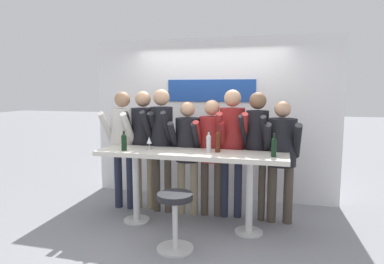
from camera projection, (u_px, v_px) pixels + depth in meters
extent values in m
plane|color=gray|center=(190.00, 226.00, 4.60)|extent=(40.00, 40.00, 0.00)
cube|color=white|center=(211.00, 119.00, 5.73)|extent=(4.11, 0.10, 2.66)
cube|color=#1E479E|center=(211.00, 91.00, 5.61)|extent=(1.47, 0.02, 0.36)
cube|color=silver|center=(190.00, 154.00, 4.47)|extent=(2.51, 0.60, 0.06)
cylinder|color=silver|center=(136.00, 186.00, 4.73)|extent=(0.09, 0.09, 0.96)
cylinder|color=silver|center=(137.00, 220.00, 4.79)|extent=(0.36, 0.36, 0.02)
cylinder|color=silver|center=(249.00, 195.00, 4.33)|extent=(0.09, 0.09, 0.96)
cylinder|color=silver|center=(249.00, 232.00, 4.40)|extent=(0.36, 0.36, 0.02)
cylinder|color=silver|center=(175.00, 248.00, 3.94)|extent=(0.43, 0.43, 0.02)
cylinder|color=silver|center=(175.00, 222.00, 3.90)|extent=(0.06, 0.06, 0.60)
cylinder|color=black|center=(175.00, 197.00, 3.86)|extent=(0.41, 0.41, 0.07)
cylinder|color=#23283D|center=(118.00, 180.00, 5.30)|extent=(0.12, 0.12, 0.86)
cylinder|color=#23283D|center=(131.00, 181.00, 5.25)|extent=(0.12, 0.12, 0.86)
cylinder|color=beige|center=(123.00, 131.00, 5.18)|extent=(0.39, 0.39, 0.68)
sphere|color=#9E7556|center=(122.00, 99.00, 5.12)|extent=(0.23, 0.23, 0.23)
cylinder|color=beige|center=(107.00, 129.00, 5.06)|extent=(0.10, 0.41, 0.53)
cylinder|color=beige|center=(129.00, 129.00, 4.96)|extent=(0.10, 0.41, 0.53)
cylinder|color=gray|center=(138.00, 181.00, 5.27)|extent=(0.12, 0.12, 0.87)
cylinder|color=gray|center=(151.00, 181.00, 5.25)|extent=(0.12, 0.12, 0.87)
cylinder|color=black|center=(144.00, 131.00, 5.16)|extent=(0.44, 0.44, 0.68)
sphere|color=tan|center=(143.00, 99.00, 5.10)|extent=(0.23, 0.23, 0.23)
cylinder|color=black|center=(129.00, 129.00, 5.01)|extent=(0.16, 0.42, 0.53)
cylinder|color=black|center=(153.00, 129.00, 4.97)|extent=(0.16, 0.42, 0.53)
cylinder|color=#473D33|center=(157.00, 183.00, 5.13)|extent=(0.10, 0.10, 0.88)
cylinder|color=#473D33|center=(168.00, 183.00, 5.08)|extent=(0.10, 0.10, 0.88)
cylinder|color=black|center=(162.00, 131.00, 5.00)|extent=(0.33, 0.33, 0.70)
sphere|color=tan|center=(161.00, 97.00, 4.94)|extent=(0.24, 0.24, 0.24)
cylinder|color=black|center=(147.00, 128.00, 4.88)|extent=(0.09, 0.41, 0.53)
cylinder|color=black|center=(167.00, 129.00, 4.79)|extent=(0.09, 0.41, 0.53)
cylinder|color=gray|center=(181.00, 187.00, 5.04)|extent=(0.11, 0.11, 0.79)
cylinder|color=gray|center=(194.00, 188.00, 5.00)|extent=(0.11, 0.11, 0.79)
cylinder|color=black|center=(188.00, 140.00, 4.93)|extent=(0.36, 0.36, 0.63)
sphere|color=tan|center=(188.00, 109.00, 4.87)|extent=(0.22, 0.22, 0.22)
cylinder|color=black|center=(174.00, 138.00, 4.82)|extent=(0.09, 0.38, 0.49)
cylinder|color=black|center=(196.00, 138.00, 4.74)|extent=(0.09, 0.38, 0.49)
cylinder|color=#473D33|center=(205.00, 188.00, 4.98)|extent=(0.11, 0.11, 0.81)
cylinder|color=#473D33|center=(218.00, 189.00, 4.94)|extent=(0.11, 0.11, 0.81)
cylinder|color=maroon|center=(212.00, 139.00, 4.87)|extent=(0.38, 0.38, 0.64)
sphere|color=tan|center=(212.00, 108.00, 4.81)|extent=(0.22, 0.22, 0.22)
cylinder|color=maroon|center=(198.00, 137.00, 4.74)|extent=(0.11, 0.39, 0.49)
cylinder|color=maroon|center=(222.00, 138.00, 4.67)|extent=(0.11, 0.39, 0.49)
cylinder|color=#23283D|center=(225.00, 187.00, 4.91)|extent=(0.11, 0.11, 0.88)
cylinder|color=#23283D|center=(238.00, 187.00, 4.89)|extent=(0.11, 0.11, 0.88)
cylinder|color=maroon|center=(232.00, 133.00, 4.80)|extent=(0.39, 0.39, 0.69)
sphere|color=tan|center=(233.00, 98.00, 4.74)|extent=(0.24, 0.24, 0.24)
cylinder|color=maroon|center=(220.00, 130.00, 4.65)|extent=(0.14, 0.41, 0.53)
cylinder|color=maroon|center=(244.00, 131.00, 4.61)|extent=(0.14, 0.41, 0.53)
cylinder|color=#473D33|center=(250.00, 189.00, 4.84)|extent=(0.10, 0.10, 0.86)
cylinder|color=#473D33|center=(262.00, 190.00, 4.77)|extent=(0.10, 0.10, 0.86)
cylinder|color=black|center=(257.00, 135.00, 4.71)|extent=(0.35, 0.35, 0.68)
sphere|color=brown|center=(258.00, 101.00, 4.65)|extent=(0.23, 0.23, 0.23)
cylinder|color=black|center=(244.00, 133.00, 4.60)|extent=(0.13, 0.40, 0.52)
cylinder|color=black|center=(265.00, 134.00, 4.49)|extent=(0.13, 0.40, 0.52)
cylinder|color=#473D33|center=(272.00, 193.00, 4.72)|extent=(0.13, 0.13, 0.80)
cylinder|color=#473D33|center=(288.00, 195.00, 4.67)|extent=(0.13, 0.13, 0.80)
cylinder|color=black|center=(282.00, 142.00, 4.60)|extent=(0.41, 0.41, 0.64)
sphere|color=tan|center=(283.00, 109.00, 4.54)|extent=(0.22, 0.22, 0.22)
cylinder|color=black|center=(267.00, 140.00, 4.49)|extent=(0.11, 0.39, 0.50)
cylinder|color=black|center=(297.00, 141.00, 4.40)|extent=(0.11, 0.39, 0.50)
cylinder|color=#4C1E0F|center=(218.00, 143.00, 4.43)|extent=(0.07, 0.07, 0.23)
sphere|color=#4C1E0F|center=(218.00, 135.00, 4.41)|extent=(0.07, 0.07, 0.07)
cylinder|color=#4C1E0F|center=(218.00, 132.00, 4.41)|extent=(0.03, 0.03, 0.08)
cylinder|color=black|center=(218.00, 128.00, 4.40)|extent=(0.03, 0.03, 0.02)
cylinder|color=black|center=(274.00, 149.00, 4.12)|extent=(0.06, 0.06, 0.20)
sphere|color=black|center=(274.00, 141.00, 4.11)|extent=(0.06, 0.06, 0.06)
cylinder|color=black|center=(274.00, 138.00, 4.11)|extent=(0.02, 0.02, 0.07)
cylinder|color=black|center=(274.00, 134.00, 4.10)|extent=(0.03, 0.03, 0.01)
cylinder|color=#B7BCC1|center=(209.00, 145.00, 4.44)|extent=(0.06, 0.06, 0.20)
sphere|color=#B7BCC1|center=(209.00, 137.00, 4.42)|extent=(0.06, 0.06, 0.06)
cylinder|color=#B7BCC1|center=(209.00, 134.00, 4.42)|extent=(0.02, 0.02, 0.07)
cylinder|color=black|center=(209.00, 131.00, 4.41)|extent=(0.03, 0.03, 0.01)
cylinder|color=black|center=(124.00, 144.00, 4.56)|extent=(0.07, 0.07, 0.18)
sphere|color=black|center=(124.00, 137.00, 4.54)|extent=(0.07, 0.07, 0.07)
cylinder|color=black|center=(124.00, 134.00, 4.54)|extent=(0.03, 0.03, 0.06)
cylinder|color=black|center=(124.00, 132.00, 4.53)|extent=(0.03, 0.03, 0.01)
cylinder|color=silver|center=(149.00, 150.00, 4.61)|extent=(0.06, 0.06, 0.01)
cylinder|color=silver|center=(149.00, 146.00, 4.61)|extent=(0.01, 0.01, 0.08)
cone|color=silver|center=(149.00, 140.00, 4.60)|extent=(0.07, 0.07, 0.09)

